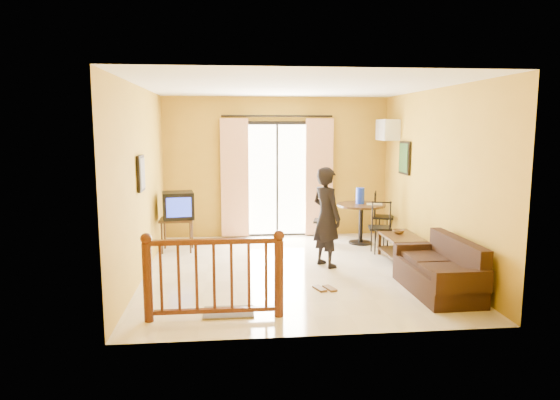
{
  "coord_description": "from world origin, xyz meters",
  "views": [
    {
      "loc": [
        -0.96,
        -7.49,
        2.22
      ],
      "look_at": [
        -0.17,
        0.2,
        1.07
      ],
      "focal_mm": 32.0,
      "sensor_mm": 36.0,
      "label": 1
    }
  ],
  "objects": [
    {
      "name": "botanical_print",
      "position": [
        2.22,
        1.3,
        1.65
      ],
      "size": [
        0.05,
        0.5,
        0.6
      ],
      "color": "black",
      "rests_on": "room_shell"
    },
    {
      "name": "coffee_table",
      "position": [
        1.85,
        0.33,
        0.29
      ],
      "size": [
        0.55,
        0.99,
        0.44
      ],
      "color": "black",
      "rests_on": "ground"
    },
    {
      "name": "sandals",
      "position": [
        0.32,
        -1.0,
        0.01
      ],
      "size": [
        0.32,
        0.27,
        0.03
      ],
      "color": "#543A1C",
      "rests_on": "ground"
    },
    {
      "name": "dining_chairs",
      "position": [
        1.51,
        1.47,
        0.0
      ],
      "size": [
        1.74,
        1.52,
        0.95
      ],
      "color": "black",
      "rests_on": "ground"
    },
    {
      "name": "balcony_door",
      "position": [
        0.0,
        2.43,
        1.19
      ],
      "size": [
        2.25,
        0.14,
        2.46
      ],
      "color": "black",
      "rests_on": "ground"
    },
    {
      "name": "picture_left",
      "position": [
        -2.22,
        -0.2,
        1.55
      ],
      "size": [
        0.05,
        0.42,
        0.52
      ],
      "color": "black",
      "rests_on": "room_shell"
    },
    {
      "name": "tv_table",
      "position": [
        -1.9,
        1.39,
        0.51
      ],
      "size": [
        0.59,
        0.49,
        0.59
      ],
      "color": "black",
      "rests_on": "ground"
    },
    {
      "name": "television",
      "position": [
        -1.87,
        1.38,
        0.83
      ],
      "size": [
        0.6,
        0.56,
        0.48
      ],
      "rotation": [
        0.0,
        0.0,
        0.15
      ],
      "color": "black",
      "rests_on": "tv_table"
    },
    {
      "name": "bowl",
      "position": [
        1.85,
        0.45,
        0.47
      ],
      "size": [
        0.22,
        0.22,
        0.06
      ],
      "primitive_type": "imported",
      "rotation": [
        0.0,
        0.0,
        0.11
      ],
      "color": "#543A1C",
      "rests_on": "coffee_table"
    },
    {
      "name": "serving_tray",
      "position": [
        1.75,
        1.53,
        0.77
      ],
      "size": [
        0.31,
        0.23,
        0.02
      ],
      "primitive_type": "cube",
      "rotation": [
        0.0,
        0.0,
        -0.2
      ],
      "color": "beige",
      "rests_on": "dining_table"
    },
    {
      "name": "doormat",
      "position": [
        -0.99,
        -1.74,
        0.01
      ],
      "size": [
        0.6,
        0.41,
        0.02
      ],
      "primitive_type": "cube",
      "rotation": [
        0.0,
        0.0,
        -0.01
      ],
      "color": "#524B42",
      "rests_on": "ground"
    },
    {
      "name": "sofa",
      "position": [
        1.85,
        -1.28,
        0.28
      ],
      "size": [
        0.75,
        1.56,
        0.74
      ],
      "rotation": [
        0.0,
        0.0,
        0.02
      ],
      "color": "black",
      "rests_on": "ground"
    },
    {
      "name": "stair_balustrade",
      "position": [
        -1.15,
        -1.9,
        0.56
      ],
      "size": [
        1.63,
        0.13,
        1.04
      ],
      "color": "#471E0F",
      "rests_on": "ground"
    },
    {
      "name": "dining_table",
      "position": [
        1.52,
        1.63,
        0.6
      ],
      "size": [
        0.91,
        0.91,
        0.76
      ],
      "color": "black",
      "rests_on": "ground"
    },
    {
      "name": "room_shell",
      "position": [
        0.0,
        0.0,
        1.7
      ],
      "size": [
        5.0,
        5.0,
        5.0
      ],
      "color": "white",
      "rests_on": "ground"
    },
    {
      "name": "standing_person",
      "position": [
        0.56,
        0.16,
        0.8
      ],
      "size": [
        0.61,
        0.69,
        1.59
      ],
      "primitive_type": "imported",
      "rotation": [
        0.0,
        0.0,
        2.08
      ],
      "color": "black",
      "rests_on": "ground"
    },
    {
      "name": "air_conditioner",
      "position": [
        2.09,
        1.95,
        2.15
      ],
      "size": [
        0.31,
        0.6,
        0.4
      ],
      "color": "white",
      "rests_on": "room_shell"
    },
    {
      "name": "water_jug",
      "position": [
        1.51,
        1.69,
        0.91
      ],
      "size": [
        0.16,
        0.16,
        0.3
      ],
      "primitive_type": "cylinder",
      "color": "#152FC5",
      "rests_on": "dining_table"
    },
    {
      "name": "ground",
      "position": [
        0.0,
        0.0,
        0.0
      ],
      "size": [
        5.0,
        5.0,
        0.0
      ],
      "primitive_type": "plane",
      "color": "beige",
      "rests_on": "ground"
    }
  ]
}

